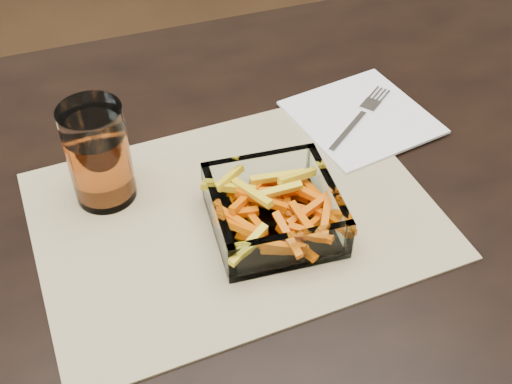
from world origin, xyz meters
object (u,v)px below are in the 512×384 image
(dining_table, at_px, (321,247))
(tumbler, at_px, (99,157))
(glass_bowl, at_px, (274,212))
(fork, at_px, (361,116))

(dining_table, xyz_separation_m, tumbler, (-0.25, 0.09, 0.15))
(dining_table, relative_size, glass_bowl, 11.00)
(dining_table, height_order, fork, fork)
(glass_bowl, xyz_separation_m, tumbler, (-0.17, 0.11, 0.04))
(dining_table, xyz_separation_m, fork, (0.10, 0.12, 0.10))
(glass_bowl, bearing_deg, dining_table, 15.86)
(glass_bowl, distance_m, fork, 0.23)
(dining_table, height_order, tumbler, tumbler)
(glass_bowl, relative_size, fork, 1.07)
(dining_table, height_order, glass_bowl, glass_bowl)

